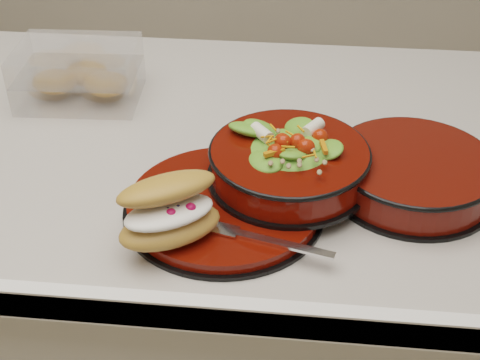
# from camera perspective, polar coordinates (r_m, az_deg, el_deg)

# --- Properties ---
(island_counter) EXTENTS (1.24, 0.74, 0.90)m
(island_counter) POSITION_cam_1_polar(r_m,az_deg,el_deg) (1.38, -5.28, -12.04)
(island_counter) COLOR silver
(island_counter) RESTS_ON ground
(dinner_plate) EXTENTS (0.28, 0.28, 0.02)m
(dinner_plate) POSITION_cam_1_polar(r_m,az_deg,el_deg) (0.91, -1.33, -2.20)
(dinner_plate) COLOR black
(dinner_plate) RESTS_ON island_counter
(salad_bowl) EXTENTS (0.23, 0.23, 0.10)m
(salad_bowl) POSITION_cam_1_polar(r_m,az_deg,el_deg) (0.93, 4.24, 1.93)
(salad_bowl) COLOR black
(salad_bowl) RESTS_ON dinner_plate
(croissant) EXTENTS (0.15, 0.14, 0.08)m
(croissant) POSITION_cam_1_polar(r_m,az_deg,el_deg) (0.83, -5.99, -2.63)
(croissant) COLOR #C78D3D
(croissant) RESTS_ON dinner_plate
(fork) EXTENTS (0.17, 0.06, 0.00)m
(fork) POSITION_cam_1_polar(r_m,az_deg,el_deg) (0.84, 2.16, -5.10)
(fork) COLOR silver
(fork) RESTS_ON dinner_plate
(pastry_box) EXTENTS (0.21, 0.16, 0.09)m
(pastry_box) POSITION_cam_1_polar(r_m,az_deg,el_deg) (1.20, -13.55, 8.76)
(pastry_box) COLOR white
(pastry_box) RESTS_ON island_counter
(extra_bowl) EXTENTS (0.24, 0.24, 0.05)m
(extra_bowl) POSITION_cam_1_polar(r_m,az_deg,el_deg) (0.97, 14.55, 0.65)
(extra_bowl) COLOR black
(extra_bowl) RESTS_ON island_counter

